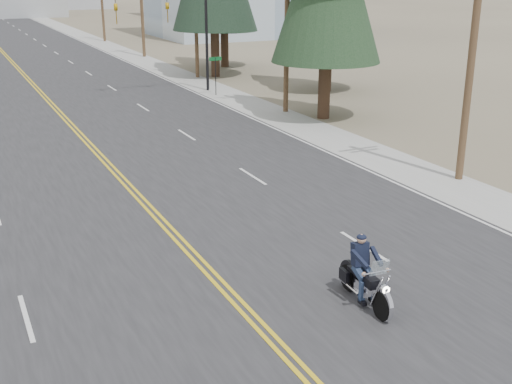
{
  "coord_description": "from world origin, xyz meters",
  "views": [
    {
      "loc": [
        -5.97,
        -10.97,
        8.06
      ],
      "look_at": [
        2.25,
        5.98,
        1.6
      ],
      "focal_mm": 45.0,
      "sensor_mm": 36.0,
      "label": 1
    }
  ],
  "objects": [
    {
      "name": "ground_plane",
      "position": [
        0.0,
        0.0,
        0.0
      ],
      "size": [
        400.0,
        400.0,
        0.0
      ],
      "primitive_type": "plane",
      "color": "#776D56",
      "rests_on": "ground"
    },
    {
      "name": "sidewalk_right",
      "position": [
        11.5,
        70.0,
        0.01
      ],
      "size": [
        3.0,
        200.0,
        0.01
      ],
      "primitive_type": "cube",
      "color": "#A5A5A0",
      "rests_on": "ground"
    },
    {
      "name": "motorcyclist",
      "position": [
        2.91,
        0.98,
        0.91
      ],
      "size": [
        1.19,
        2.4,
        1.82
      ],
      "primitive_type": null,
      "rotation": [
        0.0,
        0.0,
        3.06
      ],
      "color": "black",
      "rests_on": "ground"
    },
    {
      "name": "traffic_mast_right",
      "position": [
        8.98,
        32.0,
        4.94
      ],
      "size": [
        7.1,
        0.26,
        7.0
      ],
      "color": "black",
      "rests_on": "ground"
    },
    {
      "name": "street_sign",
      "position": [
        10.8,
        30.0,
        1.8
      ],
      "size": [
        0.9,
        0.06,
        2.62
      ],
      "color": "black",
      "rests_on": "ground"
    },
    {
      "name": "utility_pole_c",
      "position": [
        12.5,
        38.0,
        5.73
      ],
      "size": [
        2.2,
        0.3,
        11.0
      ],
      "color": "brown",
      "rests_on": "ground"
    },
    {
      "name": "utility_pole_a",
      "position": [
        12.5,
        8.0,
        5.73
      ],
      "size": [
        2.2,
        0.3,
        11.0
      ],
      "color": "brown",
      "rests_on": "ground"
    },
    {
      "name": "utility_pole_b",
      "position": [
        12.5,
        23.0,
        5.98
      ],
      "size": [
        2.2,
        0.3,
        11.5
      ],
      "color": "brown",
      "rests_on": "ground"
    }
  ]
}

